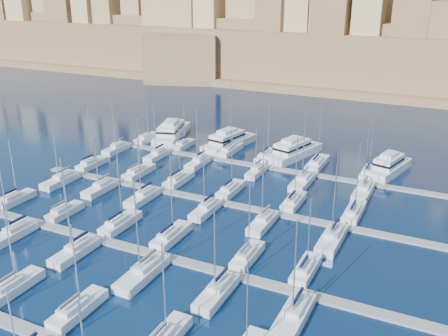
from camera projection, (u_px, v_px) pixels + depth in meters
The scene contains 46 objects.
ground at pixel (194, 224), 87.90m from camera, with size 600.00×600.00×0.00m, color #071433.
pontoon_mid_near at pixel (157, 255), 77.71m from camera, with size 84.00×2.00×0.40m, color slate.
pontoon_mid_far at pixel (219, 202), 96.26m from camera, with size 84.00×2.00×0.40m, color slate.
pontoon_far at pixel (261, 166), 114.80m from camera, with size 84.00×2.00×0.40m, color slate.
sailboat_2 at pixel (13, 287), 68.65m from camera, with size 2.70×9.01×13.78m.
sailboat_3 at pixel (78, 309), 63.99m from camera, with size 2.68×8.95×12.88m.
sailboat_12 at pixel (15, 199), 96.27m from camera, with size 2.48×8.28×13.08m.
sailboat_13 at pixel (64, 212), 91.06m from camera, with size 2.39×7.96×11.27m.
sailboat_14 at pixel (120, 223), 86.66m from camera, with size 2.77×9.22×15.16m.
sailboat_15 at pixel (171, 236), 82.45m from camera, with size 2.77×9.25×15.02m.
sailboat_16 at pixel (247, 256), 76.46m from camera, with size 2.53×8.42×12.57m.
sailboat_17 at pixel (306, 270), 72.75m from camera, with size 2.57×8.57×12.20m.
sailboat_19 at pixel (13, 234), 83.09m from camera, with size 2.71×9.02×13.97m.
sailboat_20 at pixel (75, 251), 77.59m from camera, with size 2.75×9.17×15.08m.
sailboat_21 at pixel (143, 273), 71.83m from camera, with size 3.08×10.26×15.75m.
sailboat_22 at pixel (217, 292), 67.46m from camera, with size 2.79×9.28×13.44m.
sailboat_23 at pixel (294, 316), 62.61m from camera, with size 3.05×10.16×14.80m.
sailboat_24 at pixel (92, 164), 114.88m from camera, with size 2.59×8.63×14.50m.
sailboat_25 at pixel (139, 172), 109.91m from camera, with size 2.78×9.28×13.03m.
sailboat_26 at pixel (179, 180), 105.65m from camera, with size 2.73×9.09×14.28m.
sailboat_27 at pixel (231, 190), 100.63m from camera, with size 2.69×8.96×13.07m.
sailboat_28 at pixel (294, 202), 95.16m from camera, with size 2.66×8.86×14.70m.
sailboat_29 at pixel (354, 213), 90.67m from camera, with size 2.76×9.21×14.09m.
sailboat_30 at pixel (61, 180), 105.39m from camera, with size 2.86×9.52×13.92m.
sailboat_31 at pixel (101, 188), 101.40m from camera, with size 2.70×9.01×14.56m.
sailboat_32 at pixel (143, 197), 97.17m from camera, with size 2.72×9.08×12.97m.
sailboat_33 at pixel (206, 210), 91.75m from camera, with size 2.60×8.67×14.23m.
sailboat_34 at pixel (263, 222), 86.94m from camera, with size 2.71×9.05×15.45m.
sailboat_35 at pixel (332, 239), 81.38m from camera, with size 3.09×10.31×16.29m.
sailboat_36 at pixel (147, 138), 133.46m from camera, with size 2.70×8.99×14.20m.
sailboat_37 at pixel (184, 145), 128.29m from camera, with size 2.38×7.95×11.21m.
sailboat_38 at pixel (229, 150), 124.26m from camera, with size 3.15×10.50×17.56m.
sailboat_39 at pixel (267, 156), 119.87m from camera, with size 2.94×9.79×13.76m.
sailboat_40 at pixel (317, 163), 115.08m from camera, with size 3.11×10.38×14.82m.
sailboat_41 at pixel (368, 173), 109.48m from camera, with size 2.51×8.37×13.24m.
sailboat_42 at pixel (117, 149), 125.30m from camera, with size 2.61×8.70×12.96m.
sailboat_43 at pixel (157, 155), 120.56m from camera, with size 2.52×8.40×13.70m.
sailboat_44 at pixel (199, 162), 115.70m from camera, with size 2.64×8.81×13.88m.
sailboat_45 at pixel (256, 172), 110.26m from camera, with size 2.37×7.89×11.36m.
sailboat_46 at pixel (303, 181), 104.78m from camera, with size 3.08×10.26×15.89m.
sailboat_47 at pixel (363, 191), 99.79m from camera, with size 2.99×9.97×14.40m.
motor_yacht_a at pixel (172, 132), 135.92m from camera, with size 10.98×20.23×5.25m.
motor_yacht_b at pixel (228, 141), 127.98m from camera, with size 8.46×18.20×5.25m.
motor_yacht_c at pixel (293, 150), 120.90m from camera, with size 9.87×18.28×5.25m.
motor_yacht_d at pixel (389, 166), 110.66m from camera, with size 8.08×15.69×5.25m.
fortified_city at pixel (369, 45), 213.66m from camera, with size 460.00×108.95×59.52m.
Camera 1 is at (39.05, -68.65, 40.20)m, focal length 40.00 mm.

